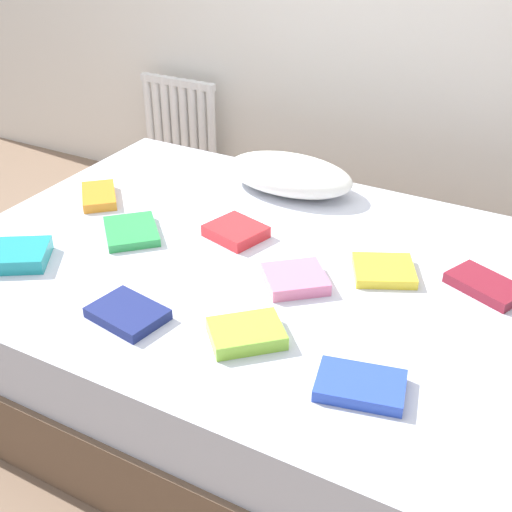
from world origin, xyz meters
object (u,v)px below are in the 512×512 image
at_px(textbook_pink, 295,279).
at_px(textbook_orange, 99,196).
at_px(textbook_red, 236,231).
at_px(textbook_navy, 128,314).
at_px(textbook_teal, 13,255).
at_px(textbook_blue, 360,386).
at_px(pillow, 289,174).
at_px(textbook_maroon, 485,285).
at_px(radiator, 180,126).
at_px(textbook_lime, 246,333).
at_px(textbook_green, 131,231).
at_px(textbook_yellow, 384,270).
at_px(bed, 249,319).

relative_size(textbook_pink, textbook_orange, 0.84).
height_order(textbook_red, textbook_navy, textbook_red).
distance_m(textbook_teal, textbook_blue, 1.23).
bearing_deg(textbook_teal, textbook_pink, -12.21).
xyz_separation_m(pillow, textbook_navy, (-0.02, -1.01, -0.05)).
relative_size(textbook_teal, textbook_maroon, 1.00).
height_order(radiator, textbook_red, radiator).
bearing_deg(textbook_maroon, textbook_lime, -109.39).
bearing_deg(pillow, textbook_maroon, -22.79).
bearing_deg(textbook_lime, textbook_blue, -50.22).
height_order(textbook_green, textbook_navy, textbook_navy).
bearing_deg(textbook_yellow, textbook_green, 165.44).
bearing_deg(radiator, textbook_navy, -59.90).
bearing_deg(textbook_red, pillow, 106.90).
bearing_deg(textbook_red, bed, -27.46).
height_order(radiator, textbook_navy, radiator).
height_order(bed, textbook_orange, textbook_orange).
bearing_deg(textbook_maroon, textbook_orange, -153.52).
bearing_deg(textbook_red, textbook_orange, -163.95).
bearing_deg(textbook_yellow, textbook_lime, -139.82).
bearing_deg(textbook_green, textbook_red, 72.46).
xyz_separation_m(textbook_maroon, textbook_lime, (-0.53, -0.57, 0.00)).
xyz_separation_m(bed, textbook_navy, (-0.14, -0.47, 0.27)).
xyz_separation_m(pillow, textbook_green, (-0.32, -0.61, -0.05)).
relative_size(textbook_blue, textbook_lime, 1.10).
distance_m(textbook_red, textbook_lime, 0.59).
bearing_deg(pillow, textbook_green, -118.04).
bearing_deg(textbook_red, textbook_navy, -77.29).
bearing_deg(textbook_teal, textbook_blue, -34.26).
xyz_separation_m(textbook_blue, textbook_maroon, (0.17, 0.61, 0.00)).
xyz_separation_m(pillow, textbook_yellow, (0.55, -0.42, -0.05)).
relative_size(pillow, textbook_navy, 2.53).
xyz_separation_m(textbook_red, textbook_navy, (-0.03, -0.57, -0.00)).
distance_m(bed, radiator, 1.64).
bearing_deg(bed, textbook_red, 136.83).
xyz_separation_m(textbook_yellow, textbook_navy, (-0.57, -0.58, 0.00)).
height_order(radiator, textbook_blue, radiator).
height_order(textbook_maroon, textbook_green, textbook_maroon).
relative_size(textbook_maroon, textbook_orange, 1.02).
bearing_deg(textbook_maroon, textbook_teal, -134.29).
xyz_separation_m(textbook_green, textbook_yellow, (0.87, 0.18, 0.00)).
xyz_separation_m(textbook_teal, textbook_red, (0.56, 0.50, -0.00)).
relative_size(radiator, pillow, 0.99).
relative_size(radiator, textbook_orange, 2.39).
bearing_deg(textbook_maroon, textbook_red, -151.45).
relative_size(textbook_maroon, textbook_green, 0.99).
height_order(textbook_pink, textbook_blue, textbook_pink).
bearing_deg(textbook_pink, bed, 120.43).
xyz_separation_m(textbook_teal, textbook_lime, (0.88, 0.01, -0.00)).
distance_m(radiator, textbook_maroon, 2.11).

